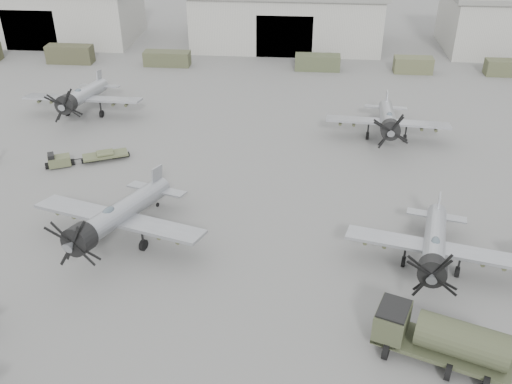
# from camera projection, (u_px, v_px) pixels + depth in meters

# --- Properties ---
(ground) EXTENTS (220.00, 220.00, 0.00)m
(ground) POSITION_uv_depth(u_px,v_px,m) (244.00, 324.00, 36.33)
(ground) COLOR #565654
(ground) RESTS_ON ground
(hangar_left) EXTENTS (29.00, 14.80, 8.70)m
(hangar_left) POSITION_uv_depth(u_px,v_px,m) (46.00, 10.00, 89.94)
(hangar_left) COLOR #99988F
(hangar_left) RESTS_ON ground
(hangar_center) EXTENTS (29.00, 14.80, 8.70)m
(hangar_center) POSITION_uv_depth(u_px,v_px,m) (287.00, 16.00, 87.07)
(hangar_center) COLOR #99988F
(hangar_center) RESTS_ON ground
(support_truck_1) EXTENTS (6.47, 2.20, 2.50)m
(support_truck_1) POSITION_uv_depth(u_px,v_px,m) (70.00, 54.00, 80.72)
(support_truck_1) COLOR #383925
(support_truck_1) RESTS_ON ground
(support_truck_2) EXTENTS (6.43, 2.20, 2.00)m
(support_truck_2) POSITION_uv_depth(u_px,v_px,m) (167.00, 58.00, 79.79)
(support_truck_2) COLOR #3C3F29
(support_truck_2) RESTS_ON ground
(support_truck_4) EXTENTS (6.14, 2.20, 2.10)m
(support_truck_4) POSITION_uv_depth(u_px,v_px,m) (317.00, 62.00, 78.18)
(support_truck_4) COLOR #3C432C
(support_truck_4) RESTS_ON ground
(support_truck_5) EXTENTS (5.16, 2.20, 2.11)m
(support_truck_5) POSITION_uv_depth(u_px,v_px,m) (413.00, 65.00, 77.20)
(support_truck_5) COLOR #484A30
(support_truck_5) RESTS_ON ground
(support_truck_6) EXTENTS (5.62, 2.20, 2.06)m
(support_truck_6) POSITION_uv_depth(u_px,v_px,m) (507.00, 68.00, 76.29)
(support_truck_6) COLOR #40442C
(support_truck_6) RESTS_ON ground
(aircraft_mid_1) EXTENTS (13.86, 12.48, 5.54)m
(aircraft_mid_1) POSITION_uv_depth(u_px,v_px,m) (115.00, 217.00, 42.39)
(aircraft_mid_1) COLOR gray
(aircraft_mid_1) RESTS_ON ground
(aircraft_mid_2) EXTENTS (12.48, 11.23, 4.96)m
(aircraft_mid_2) POSITION_uv_depth(u_px,v_px,m) (434.00, 246.00, 39.69)
(aircraft_mid_2) COLOR #92959A
(aircraft_mid_2) RESTS_ON ground
(aircraft_far_0) EXTENTS (13.23, 11.90, 5.32)m
(aircraft_far_0) POSITION_uv_depth(u_px,v_px,m) (81.00, 97.00, 63.52)
(aircraft_far_0) COLOR #989BA0
(aircraft_far_0) RESTS_ON ground
(aircraft_far_1) EXTENTS (12.72, 11.45, 5.07)m
(aircraft_far_1) POSITION_uv_depth(u_px,v_px,m) (388.00, 120.00, 58.20)
(aircraft_far_1) COLOR gray
(aircraft_far_1) RESTS_ON ground
(fuel_tanker) EXTENTS (8.26, 5.18, 3.03)m
(fuel_tanker) POSITION_uv_depth(u_px,v_px,m) (442.00, 337.00, 32.97)
(fuel_tanker) COLOR #343925
(fuel_tanker) RESTS_ON ground
(tug_trailer) EXTENTS (7.33, 4.38, 1.50)m
(tug_trailer) POSITION_uv_depth(u_px,v_px,m) (77.00, 159.00, 54.66)
(tug_trailer) COLOR #464B31
(tug_trailer) RESTS_ON ground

